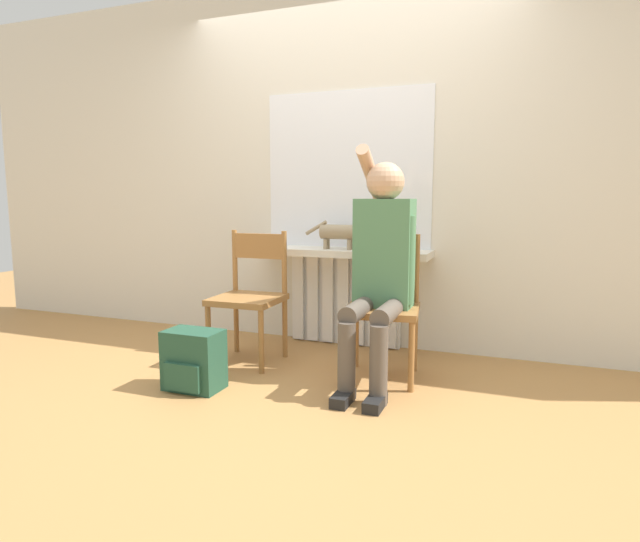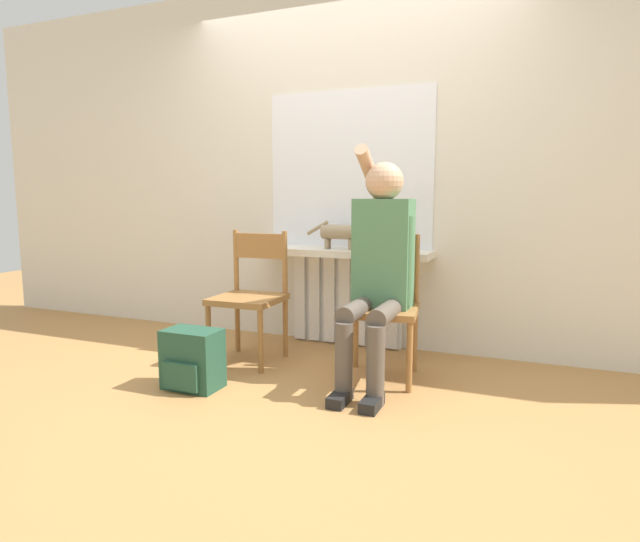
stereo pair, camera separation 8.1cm
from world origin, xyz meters
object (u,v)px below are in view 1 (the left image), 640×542
at_px(chair_right, 383,304).
at_px(cat, 344,232).
at_px(chair_left, 250,294).
at_px(backpack, 193,360).
at_px(person, 381,261).

relative_size(chair_right, cat, 1.88).
relative_size(chair_left, backpack, 2.53).
xyz_separation_m(cat, backpack, (-0.55, -1.09, -0.69)).
relative_size(chair_right, backpack, 2.53).
distance_m(chair_right, backpack, 1.18).
distance_m(chair_left, person, 0.98).
distance_m(chair_left, backpack, 0.68).
xyz_separation_m(chair_left, cat, (0.51, 0.47, 0.41)).
distance_m(chair_right, cat, 0.75).
relative_size(chair_left, chair_right, 1.00).
height_order(chair_left, backpack, chair_left).
height_order(cat, backpack, cat).
distance_m(chair_left, cat, 0.80).
height_order(chair_left, person, person).
relative_size(chair_right, person, 0.62).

